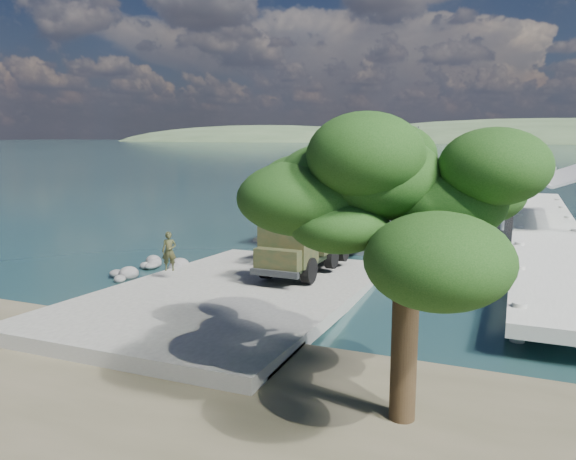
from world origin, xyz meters
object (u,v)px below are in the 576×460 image
object	(u,v)px
soldier	(170,259)
overhang_tree	(391,195)
military_truck	(309,234)
landing_craft	(381,212)
pier	(545,218)

from	to	relation	value
soldier	overhang_tree	size ratio (longest dim) A/B	0.23
military_truck	soldier	bearing A→B (deg)	-139.12
landing_craft	military_truck	size ratio (longest dim) A/B	4.27
military_truck	overhang_tree	distance (m)	14.77
landing_craft	overhang_tree	xyz separation A→B (m)	(7.51, -32.42, 4.92)
landing_craft	overhang_tree	size ratio (longest dim) A/B	4.13
soldier	overhang_tree	distance (m)	15.21
landing_craft	military_truck	bearing A→B (deg)	-86.25
pier	overhang_tree	world-z (taller)	overhang_tree
overhang_tree	soldier	bearing A→B (deg)	145.00
pier	military_truck	xyz separation A→B (m)	(-11.35, -15.26, 0.63)
landing_craft	military_truck	distance (m)	19.77
landing_craft	pier	bearing A→B (deg)	-18.74
pier	soldier	xyz separation A→B (m)	(-16.64, -19.61, -0.19)
pier	military_truck	bearing A→B (deg)	-126.63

